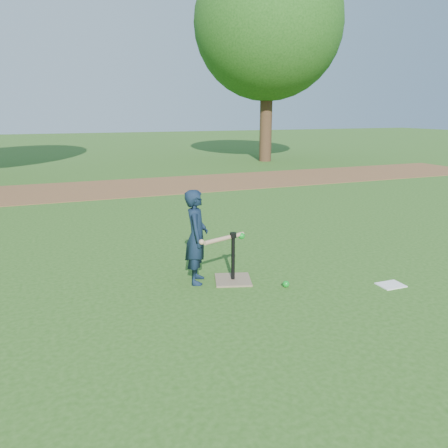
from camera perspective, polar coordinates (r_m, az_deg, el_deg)
name	(u,v)px	position (r m, az deg, el deg)	size (l,w,h in m)	color
ground	(231,288)	(5.21, 0.96, -8.37)	(80.00, 80.00, 0.00)	#285116
dirt_strip	(126,188)	(12.24, -12.65, 4.67)	(24.00, 3.00, 0.01)	brown
child	(196,237)	(5.22, -3.62, -1.69)	(0.42, 0.27, 1.14)	#101E31
wiffle_ball_ground	(286,284)	(5.27, 8.10, -7.78)	(0.08, 0.08, 0.08)	#0D921E
clipboard	(391,285)	(5.65, 20.94, -7.45)	(0.30, 0.23, 0.01)	white
batting_tee	(233,272)	(5.39, 1.18, -6.32)	(0.54, 0.54, 0.61)	#826B52
swing_action	(226,238)	(5.20, 0.24, -1.87)	(0.63, 0.25, 0.09)	tan
tree_right	(268,24)	(18.71, 5.79, 24.50)	(5.80, 5.80, 8.21)	#382316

